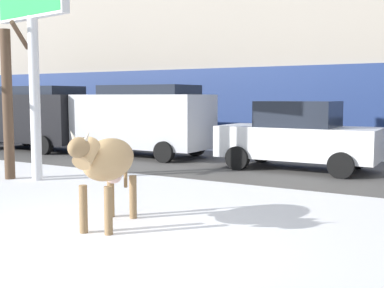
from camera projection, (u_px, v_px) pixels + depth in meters
ground_plane at (83, 252)px, 6.26m from camera, size 120.00×120.00×0.00m
road_strip at (296, 169)px, 13.30m from camera, size 60.00×5.60×0.01m
cow_tan at (107, 162)px, 7.41m from camera, size 0.97×1.93×1.54m
car_black_van at (35, 116)px, 18.08m from camera, size 4.62×2.16×2.32m
car_silver_van at (142, 119)px, 16.05m from camera, size 4.62×2.16×2.32m
car_white_sedan at (298, 136)px, 13.18m from camera, size 4.22×2.02×1.84m
pedestrian_near_billboard at (158, 124)px, 19.48m from camera, size 0.36×0.24×1.73m
bare_tree_left_lot at (6, 100)px, 11.59m from camera, size 1.44×1.44×3.68m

